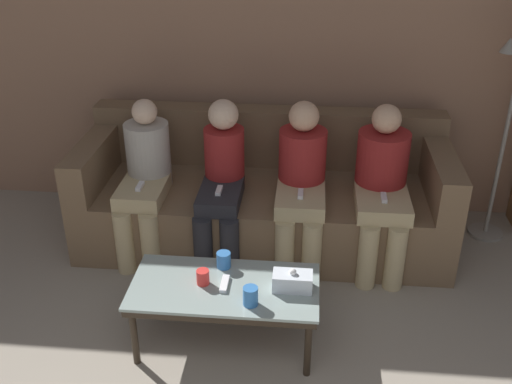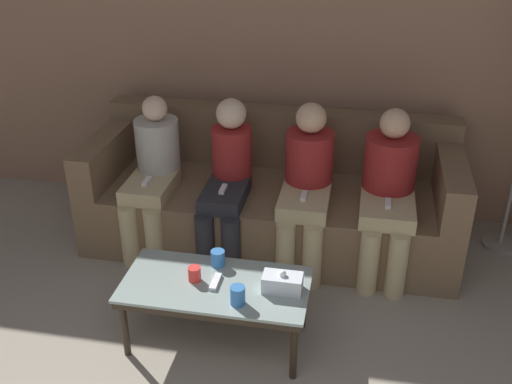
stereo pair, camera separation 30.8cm
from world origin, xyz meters
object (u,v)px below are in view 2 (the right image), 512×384
Objects in this scene: couch at (272,198)px; seated_person_mid_right at (307,181)px; cup_near_right at (194,274)px; seated_person_left_end at (153,170)px; cup_far_center at (218,258)px; game_remote at (215,282)px; seated_person_mid_left at (228,177)px; tissue_box at (282,283)px; seated_person_right_end at (389,187)px; cup_near_left at (238,295)px; coffee_table at (216,289)px.

seated_person_mid_right is (0.27, -0.23, 0.29)m from couch.
seated_person_left_end is (-0.58, 0.98, 0.14)m from cup_near_right.
cup_near_right is at bearing -101.39° from couch.
seated_person_left_end is at bearing 129.74° from cup_far_center.
cup_near_right is at bearing -59.47° from seated_person_left_end.
couch reaches higher than cup_far_center.
game_remote is 1.00m from seated_person_mid_left.
seated_person_mid_right is (0.02, 0.98, 0.15)m from tissue_box.
cup_near_right is 0.13m from game_remote.
seated_person_right_end is at bearing 40.04° from cup_far_center.
game_remote is 0.13× the size of seated_person_mid_right.
tissue_box is (0.26, -1.21, 0.14)m from couch.
seated_person_mid_left reaches higher than cup_near_left.
seated_person_mid_left is at bearing 118.91° from tissue_box.
seated_person_left_end reaches higher than couch.
game_remote is (-0.16, 0.15, -0.04)m from cup_near_left.
seated_person_left_end reaches higher than tissue_box.
coffee_table is 0.94× the size of seated_person_mid_right.
seated_person_left_end reaches higher than game_remote.
cup_near_left is at bearing -88.31° from couch.
game_remote is 1.22m from seated_person_left_end.
cup_near_left is 0.10× the size of seated_person_mid_right.
seated_person_right_end is at bearing 55.82° from cup_near_left.
couch is 1.23m from game_remote.
tissue_box reaches higher than game_remote.
game_remote is 0.14× the size of seated_person_left_end.
coffee_table is 7.07× the size of game_remote.
cup_far_center is (-0.15, -1.04, 0.14)m from couch.
cup_near_left is 0.27m from tissue_box.
cup_near_left is at bearing -124.18° from seated_person_right_end.
seated_person_right_end is (0.94, 1.00, 0.19)m from game_remote.
seated_person_right_end is at bearing -15.13° from couch.
cup_near_left is at bearing -43.53° from coffee_table.
game_remote is at bearing -80.60° from cup_far_center.
seated_person_mid_left is at bearing 98.91° from coffee_table.
seated_person_mid_right reaches higher than tissue_box.
coffee_table is 1.01m from seated_person_mid_left.
seated_person_mid_right reaches higher than coffee_table.
couch is 12.06× the size of tissue_box.
coffee_table is at bearing -54.58° from seated_person_left_end.
cup_far_center is 0.81m from seated_person_mid_left.
cup_near_left is 1.17m from seated_person_mid_left.
cup_near_right is at bearing -137.09° from seated_person_right_end.
cup_near_left is 1.24× the size of cup_near_right.
seated_person_right_end is (1.64, 0.01, 0.02)m from seated_person_left_end.
game_remote is at bearing -2.22° from cup_near_right.
seated_person_left_end is 0.98× the size of seated_person_mid_right.
cup_far_center is at bearing -139.96° from seated_person_right_end.
couch is 0.46m from seated_person_mid_right.
tissue_box is 1.00m from seated_person_mid_right.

